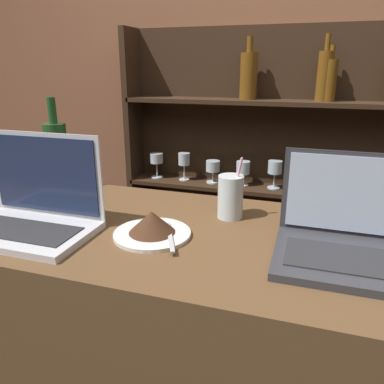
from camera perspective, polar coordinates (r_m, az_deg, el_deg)
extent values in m
cube|color=brown|center=(1.92, 12.93, 13.41)|extent=(7.00, 0.06, 2.70)
cube|color=#332114|center=(2.11, -8.33, 0.02)|extent=(0.03, 0.18, 1.69)
cube|color=#332114|center=(1.99, 12.37, -1.34)|extent=(1.51, 0.02, 1.69)
cube|color=#332114|center=(2.05, 11.47, -10.99)|extent=(1.47, 0.18, 0.02)
cube|color=#332114|center=(1.88, 12.29, 0.27)|extent=(1.47, 0.18, 0.02)
cube|color=#332114|center=(1.80, 13.22, 13.14)|extent=(1.47, 0.18, 0.02)
cylinder|color=silver|center=(2.03, -5.34, 2.30)|extent=(0.06, 0.06, 0.01)
cylinder|color=silver|center=(2.02, -5.37, 3.42)|extent=(0.01, 0.01, 0.08)
cylinder|color=silver|center=(2.00, -5.43, 5.17)|extent=(0.07, 0.07, 0.05)
cylinder|color=silver|center=(1.97, -1.19, 1.93)|extent=(0.05, 0.05, 0.01)
cylinder|color=silver|center=(1.96, -1.20, 3.08)|extent=(0.01, 0.01, 0.08)
cylinder|color=silver|center=(1.94, -1.21, 5.06)|extent=(0.06, 0.06, 0.06)
cylinder|color=silver|center=(1.93, 3.16, 1.52)|extent=(0.06, 0.06, 0.01)
cylinder|color=silver|center=(1.92, 3.17, 2.40)|extent=(0.01, 0.01, 0.06)
cylinder|color=silver|center=(1.91, 3.20, 3.98)|extent=(0.07, 0.07, 0.05)
cylinder|color=silver|center=(1.90, 7.68, 1.09)|extent=(0.06, 0.06, 0.01)
cylinder|color=silver|center=(1.89, 7.72, 1.98)|extent=(0.01, 0.01, 0.06)
cylinder|color=silver|center=(1.87, 7.79, 3.72)|extent=(0.07, 0.07, 0.06)
cylinder|color=silver|center=(1.88, 12.31, 0.64)|extent=(0.06, 0.06, 0.01)
cylinder|color=silver|center=(1.87, 12.39, 1.77)|extent=(0.01, 0.01, 0.07)
cylinder|color=silver|center=(1.85, 12.53, 3.73)|extent=(0.07, 0.07, 0.06)
cylinder|color=silver|center=(1.87, 17.01, 0.19)|extent=(0.06, 0.06, 0.01)
cylinder|color=silver|center=(1.86, 17.13, 1.37)|extent=(0.01, 0.01, 0.08)
cylinder|color=silver|center=(1.85, 17.31, 3.28)|extent=(0.06, 0.06, 0.05)
cylinder|color=silver|center=(1.88, 21.71, -0.27)|extent=(0.06, 0.06, 0.01)
cylinder|color=silver|center=(1.87, 21.84, 0.82)|extent=(0.01, 0.01, 0.07)
cylinder|color=silver|center=(1.85, 22.09, 2.81)|extent=(0.07, 0.07, 0.07)
cylinder|color=silver|center=(1.90, 26.34, -0.72)|extent=(0.06, 0.06, 0.01)
cylinder|color=silver|center=(1.89, 26.48, 0.25)|extent=(0.01, 0.01, 0.06)
cylinder|color=silver|center=(1.87, 26.76, 2.09)|extent=(0.07, 0.07, 0.07)
cylinder|color=brown|center=(1.79, 20.17, 15.62)|extent=(0.06, 0.06, 0.17)
cylinder|color=brown|center=(1.79, 20.61, 19.33)|extent=(0.02, 0.02, 0.06)
cylinder|color=brown|center=(1.81, 8.61, 17.02)|extent=(0.08, 0.08, 0.21)
cylinder|color=brown|center=(1.81, 8.83, 21.34)|extent=(0.03, 0.03, 0.07)
cylinder|color=brown|center=(1.79, 19.48, 16.24)|extent=(0.06, 0.06, 0.21)
cylinder|color=brown|center=(1.79, 19.99, 20.67)|extent=(0.02, 0.02, 0.07)
cube|color=silver|center=(1.06, -24.18, -5.54)|extent=(0.35, 0.21, 0.02)
cube|color=#28282B|center=(1.05, -24.64, -5.23)|extent=(0.30, 0.12, 0.00)
cube|color=silver|center=(1.09, -21.47, 2.49)|extent=(0.35, 0.00, 0.23)
cube|color=#1E2847|center=(1.09, -21.54, 2.46)|extent=(0.32, 0.01, 0.21)
cube|color=#333338|center=(0.90, 23.23, -9.64)|extent=(0.34, 0.25, 0.02)
cube|color=#28282B|center=(0.89, 23.38, -9.41)|extent=(0.29, 0.14, 0.00)
cube|color=#333338|center=(0.97, 23.52, -0.38)|extent=(0.34, 0.00, 0.21)
cube|color=silver|center=(0.97, 23.53, -0.42)|extent=(0.31, 0.01, 0.19)
cylinder|color=silver|center=(0.97, -6.07, -6.37)|extent=(0.20, 0.20, 0.01)
cone|color=#422616|center=(0.96, -6.14, -4.55)|extent=(0.12, 0.12, 0.06)
cube|color=#B7B7BC|center=(0.94, -3.36, -6.78)|extent=(0.08, 0.16, 0.00)
cylinder|color=silver|center=(1.07, 5.88, -0.74)|extent=(0.07, 0.07, 0.12)
cylinder|color=#EA9EC6|center=(1.05, 6.60, 0.61)|extent=(0.04, 0.01, 0.18)
cylinder|color=#1E4C23|center=(1.41, -19.83, 5.20)|extent=(0.08, 0.08, 0.23)
cylinder|color=#1E4C23|center=(1.38, -20.55, 11.57)|extent=(0.03, 0.03, 0.09)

